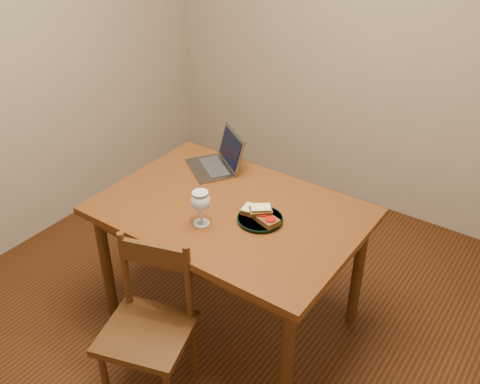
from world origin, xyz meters
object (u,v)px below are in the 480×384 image
Objects in this scene: plate at (260,219)px; milk_glass at (201,208)px; table at (231,222)px; chair at (148,322)px; laptop at (220,159)px.

milk_glass is (-0.22, -0.18, 0.08)m from plate.
chair reaches higher than table.
chair is 1.01m from laptop.
plate is at bearing 53.76° from chair.
chair is 1.25× the size of laptop.
chair is at bearing -108.54° from plate.
laptop is (-0.27, 0.91, 0.34)m from chair.
table is 0.26m from milk_glass.
laptop reaches higher than chair.
milk_glass is 0.55m from laptop.
milk_glass is at bearing -100.86° from table.
chair reaches higher than plate.
laptop reaches higher than table.
laptop reaches higher than milk_glass.
laptop is (-0.26, 0.49, -0.03)m from milk_glass.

